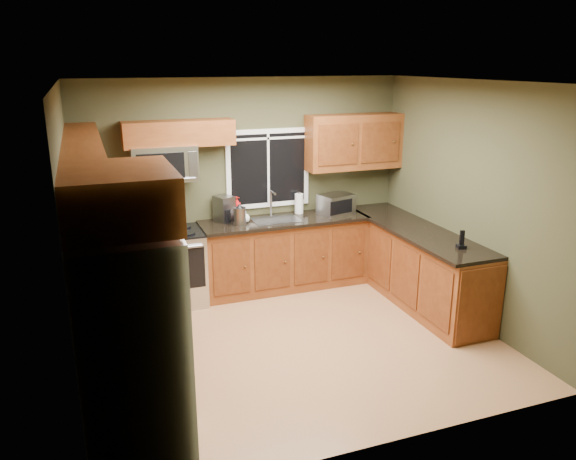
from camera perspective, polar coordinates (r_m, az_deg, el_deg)
floor at (r=6.13m, az=0.70°, el=-11.29°), size 4.20×4.20×0.00m
ceiling at (r=5.41m, az=0.80°, el=14.81°), size 4.20×4.20×0.00m
back_wall at (r=7.28m, az=-4.31°, el=4.58°), size 4.20×0.00×4.20m
front_wall at (r=4.08m, az=9.81°, el=-5.61°), size 4.20×0.00×4.20m
left_wall at (r=5.29m, az=-21.06°, el=-1.28°), size 0.00×3.60×3.60m
right_wall at (r=6.64m, az=17.95°, el=2.59°), size 0.00×3.60×3.60m
window at (r=7.31m, az=-2.03°, el=6.28°), size 1.12×0.03×1.02m
base_cabinets_left at (r=6.04m, az=-17.29°, el=-7.80°), size 0.60×2.65×0.90m
countertop_left at (r=5.87m, az=-17.45°, el=-3.60°), size 0.65×2.65×0.04m
base_cabinets_back at (r=7.38m, az=-0.41°, el=-2.49°), size 2.17×0.60×0.90m
countertop_back at (r=7.21m, az=-0.35°, el=0.97°), size 2.17×0.65×0.04m
base_cabinets_peninsula at (r=7.15m, az=12.76°, el=-3.55°), size 0.60×2.52×0.90m
countertop_peninsula at (r=7.00m, az=12.80°, el=0.05°), size 0.65×2.50×0.04m
upper_cabinets_left at (r=5.62m, az=-19.91°, el=5.26°), size 0.33×2.65×0.72m
upper_cabinets_back_left at (r=6.82m, az=-11.03°, el=9.62°), size 1.30×0.33×0.30m
upper_cabinets_back_right at (r=7.56m, az=6.71°, el=8.89°), size 1.30×0.33×0.72m
upper_cabinet_over_fridge at (r=3.85m, az=-16.81°, el=3.19°), size 0.72×0.90×0.38m
refrigerator at (r=4.25m, az=-15.49°, el=-11.76°), size 0.74×0.90×1.80m
range at (r=7.01m, az=-11.69°, el=-3.74°), size 0.76×0.69×0.94m
microwave at (r=6.82m, az=-12.50°, el=6.63°), size 0.76×0.41×0.42m
sink at (r=7.18m, az=-1.26°, el=1.17°), size 0.60×0.42×0.36m
toaster_oven at (r=7.44m, az=4.91°, el=2.64°), size 0.50×0.43×0.27m
coffee_maker at (r=7.11m, az=-6.48°, el=2.07°), size 0.27×0.31×0.33m
kettle at (r=6.93m, az=-4.93°, el=1.50°), size 0.20×0.20×0.27m
paper_towel_roll at (r=7.45m, az=1.13°, el=2.71°), size 0.14×0.14×0.29m
soap_bottle_a at (r=7.21m, az=-5.19°, el=2.26°), size 0.14×0.14×0.29m
soap_bottle_b at (r=7.48m, az=1.12°, el=2.42°), size 0.08×0.08×0.18m
soap_bottle_c at (r=7.05m, az=-4.41°, el=1.40°), size 0.13×0.13×0.16m
cordless_phone at (r=6.35m, az=17.21°, el=-1.26°), size 0.11×0.11×0.20m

